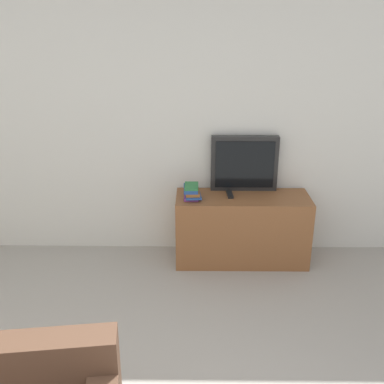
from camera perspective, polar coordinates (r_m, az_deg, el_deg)
The scene contains 5 objects.
wall_back at distance 4.18m, azimuth -4.14°, elevation 9.22°, with size 9.00×0.06×2.60m.
tv_stand at distance 4.25m, azimuth 6.33°, elevation -4.64°, with size 1.22×0.46×0.65m.
television at distance 4.20m, azimuth 6.65°, elevation 3.62°, with size 0.62×0.09×0.52m.
book_stack at distance 4.02m, azimuth -0.04°, elevation 0.05°, with size 0.16×0.23×0.13m.
remote_on_stand at distance 4.13m, azimuth 4.80°, elevation -0.27°, with size 0.06×0.17×0.02m.
Camera 1 is at (0.34, -1.05, 2.16)m, focal length 42.00 mm.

